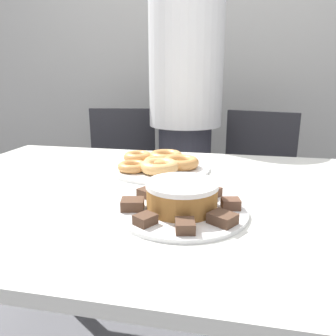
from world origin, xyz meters
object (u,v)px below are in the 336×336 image
Objects in this scene: person_standing at (185,117)px; office_chair_right at (252,198)px; frosted_cake at (182,195)px; plate_donuts at (159,168)px; office_chair_left at (121,189)px; plate_cake at (182,211)px.

office_chair_right is (0.38, -0.04, -0.43)m from person_standing.
frosted_cake is at bearing -88.55° from office_chair_right.
plate_donuts is (-0.38, -0.63, 0.33)m from office_chair_right.
person_standing is 0.58m from office_chair_left.
office_chair_right is 2.66× the size of plate_cake.
person_standing reaches higher than plate_cake.
person_standing reaches higher than plate_donuts.
person_standing is 9.06× the size of frosted_cake.
office_chair_right is at bearing -9.32° from office_chair_left.
office_chair_left is at bearing -173.63° from person_standing.
office_chair_left is 2.35× the size of plate_donuts.
office_chair_left is 0.76m from office_chair_right.
plate_cake is at bearing 180.00° from frosted_cake.
office_chair_left is at bearing 117.72° from frosted_cake.
frosted_cake is at bearing -81.83° from person_standing.
plate_donuts is at bearing 111.31° from plate_cake.
office_chair_left is at bearing -165.59° from office_chair_right.
plate_donuts is at bearing -106.39° from office_chair_right.
office_chair_right is 4.88× the size of frosted_cake.
frosted_cake is (0.15, -0.37, 0.04)m from plate_donuts.
plate_cake is at bearing -81.83° from person_standing.
office_chair_left reaches higher than plate_donuts.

